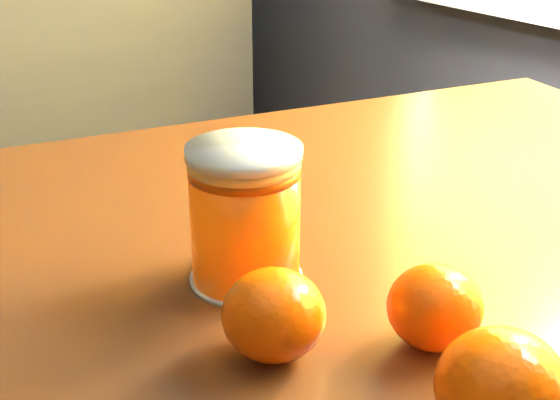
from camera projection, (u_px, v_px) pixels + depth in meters
table at (283, 396)px, 0.61m from camera, size 1.21×0.95×0.81m
juice_glass at (245, 217)px, 0.55m from camera, size 0.08×0.08×0.10m
orange_front at (435, 307)px, 0.49m from camera, size 0.07×0.07×0.05m
orange_back at (274, 315)px, 0.48m from camera, size 0.09×0.09×0.06m
orange_extra at (502, 388)px, 0.41m from camera, size 0.08×0.08×0.06m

